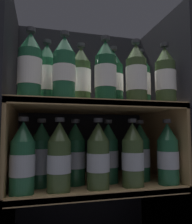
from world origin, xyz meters
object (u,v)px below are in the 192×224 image
(bottle_lower_back_0, at_px, (41,156))
(bottle_upper_front_0, at_px, (30,67))
(bottle_upper_back_2, at_px, (113,79))
(bottle_upper_back_3, at_px, (141,81))
(bottle_lower_front_2, at_px, (98,157))
(bottle_upper_front_4, at_px, (165,77))
(bottle_lower_back_2, at_px, (108,154))
(bottle_lower_front_0, at_px, (23,159))
(bottle_upper_back_1, at_px, (81,77))
(bottle_upper_back_0, at_px, (47,75))
(bottle_upper_front_3, at_px, (136,75))
(bottle_upper_front_1, at_px, (64,69))
(bottle_lower_back_1, at_px, (75,155))
(bottle_upper_front_2, at_px, (106,73))
(bottle_lower_front_3, at_px, (133,156))
(bottle_lower_front_1, at_px, (59,158))
(bottle_lower_back_3, at_px, (140,153))
(bottle_lower_front_4, at_px, (168,155))

(bottle_lower_back_0, bearing_deg, bottle_upper_front_0, -116.39)
(bottle_upper_back_2, height_order, bottle_upper_back_3, same)
(bottle_lower_front_2, bearing_deg, bottle_upper_front_0, -180.00)
(bottle_upper_front_4, xyz_separation_m, bottle_lower_back_2, (-0.21, 0.09, -0.31))
(bottle_lower_front_0, bearing_deg, bottle_upper_back_1, 23.32)
(bottle_upper_front_0, relative_size, bottle_upper_back_0, 1.00)
(bottle_upper_front_3, distance_m, bottle_lower_front_0, 0.51)
(bottle_upper_front_4, xyz_separation_m, bottle_upper_back_2, (-0.19, 0.09, 0.00))
(bottle_upper_front_1, bearing_deg, bottle_upper_back_0, 123.06)
(bottle_upper_front_0, distance_m, bottle_lower_front_2, 0.39)
(bottle_upper_front_1, relative_size, bottle_lower_back_2, 1.00)
(bottle_upper_front_4, xyz_separation_m, bottle_lower_back_0, (-0.47, 0.09, -0.31))
(bottle_upper_back_2, distance_m, bottle_upper_back_3, 0.12)
(bottle_upper_front_0, relative_size, bottle_lower_back_2, 1.00)
(bottle_upper_back_1, xyz_separation_m, bottle_lower_back_1, (-0.02, 0.00, -0.31))
(bottle_upper_front_0, relative_size, bottle_upper_back_1, 1.00)
(bottle_upper_front_0, relative_size, bottle_upper_front_2, 1.00)
(bottle_upper_back_2, relative_size, bottle_lower_front_3, 1.00)
(bottle_lower_front_0, bearing_deg, bottle_lower_back_1, 25.59)
(bottle_upper_front_0, relative_size, bottle_lower_front_2, 1.00)
(bottle_lower_front_3, bearing_deg, bottle_upper_back_0, 164.15)
(bottle_lower_front_2, bearing_deg, bottle_lower_front_1, 180.00)
(bottle_upper_front_0, bearing_deg, bottle_lower_front_3, 0.00)
(bottle_lower_back_0, height_order, bottle_lower_back_3, same)
(bottle_upper_front_0, height_order, bottle_upper_back_1, same)
(bottle_upper_front_0, relative_size, bottle_upper_front_1, 1.00)
(bottle_upper_front_3, relative_size, bottle_lower_back_0, 1.00)
(bottle_upper_front_1, height_order, bottle_lower_front_1, bottle_upper_front_1)
(bottle_upper_back_2, bearing_deg, bottle_upper_back_1, 180.00)
(bottle_lower_back_1, xyz_separation_m, bottle_lower_back_3, (0.27, 0.00, -0.00))
(bottle_upper_front_3, bearing_deg, bottle_lower_front_4, -0.00)
(bottle_upper_back_0, xyz_separation_m, bottle_lower_back_0, (-0.01, 0.00, -0.31))
(bottle_lower_front_4, bearing_deg, bottle_upper_back_3, 125.51)
(bottle_upper_front_4, relative_size, bottle_lower_front_2, 1.00)
(bottle_lower_front_0, relative_size, bottle_lower_front_3, 1.00)
(bottle_upper_front_1, distance_m, bottle_lower_back_2, 0.37)
(bottle_lower_back_0, bearing_deg, bottle_upper_front_2, -21.69)
(bottle_upper_front_4, xyz_separation_m, bottle_lower_front_4, (0.00, -0.00, -0.31))
(bottle_upper_back_0, bearing_deg, bottle_upper_back_3, 0.00)
(bottle_upper_back_2, xyz_separation_m, bottle_lower_front_0, (-0.34, -0.09, -0.31))
(bottle_upper_back_2, bearing_deg, bottle_upper_front_2, -124.80)
(bottle_lower_back_0, relative_size, bottle_lower_back_2, 1.00)
(bottle_upper_back_2, distance_m, bottle_lower_back_1, 0.34)
(bottle_lower_front_0, height_order, bottle_lower_front_2, same)
(bottle_lower_front_0, xyz_separation_m, bottle_lower_front_1, (0.12, 0.00, 0.00))
(bottle_upper_back_1, distance_m, bottle_lower_back_3, 0.40)
(bottle_lower_back_0, bearing_deg, bottle_lower_front_0, -123.44)
(bottle_upper_front_3, relative_size, bottle_lower_back_2, 1.00)
(bottle_lower_back_1, bearing_deg, bottle_lower_back_0, 180.00)
(bottle_upper_back_0, height_order, bottle_lower_front_3, bottle_upper_back_0)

